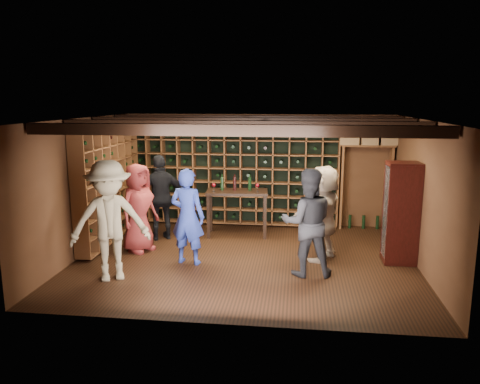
# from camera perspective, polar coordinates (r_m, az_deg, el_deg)

# --- Properties ---
(ground) EXTENTS (6.00, 6.00, 0.00)m
(ground) POSITION_cam_1_polar(r_m,az_deg,el_deg) (8.53, 0.56, -8.16)
(ground) COLOR black
(ground) RESTS_ON ground
(room_shell) EXTENTS (6.00, 6.00, 6.00)m
(room_shell) POSITION_cam_1_polar(r_m,az_deg,el_deg) (8.10, 0.64, 8.32)
(room_shell) COLOR #4F2E1B
(room_shell) RESTS_ON ground
(wine_rack_back) EXTENTS (4.65, 0.30, 2.20)m
(wine_rack_back) POSITION_cam_1_polar(r_m,az_deg,el_deg) (10.55, -0.83, 2.10)
(wine_rack_back) COLOR brown
(wine_rack_back) RESTS_ON ground
(wine_rack_left) EXTENTS (0.30, 2.65, 2.20)m
(wine_rack_left) POSITION_cam_1_polar(r_m,az_deg,el_deg) (9.72, -15.68, 0.87)
(wine_rack_left) COLOR brown
(wine_rack_left) RESTS_ON ground
(crate_shelf) EXTENTS (1.20, 0.32, 2.07)m
(crate_shelf) POSITION_cam_1_polar(r_m,az_deg,el_deg) (10.49, 15.27, 3.96)
(crate_shelf) COLOR brown
(crate_shelf) RESTS_ON ground
(display_cabinet) EXTENTS (0.55, 0.50, 1.75)m
(display_cabinet) POSITION_cam_1_polar(r_m,az_deg,el_deg) (8.62, 18.99, -2.65)
(display_cabinet) COLOR black
(display_cabinet) RESTS_ON ground
(man_blue_shirt) EXTENTS (0.68, 0.51, 1.68)m
(man_blue_shirt) POSITION_cam_1_polar(r_m,az_deg,el_deg) (8.14, -6.41, -3.00)
(man_blue_shirt) COLOR navy
(man_blue_shirt) RESTS_ON ground
(man_grey_suit) EXTENTS (0.93, 0.77, 1.77)m
(man_grey_suit) POSITION_cam_1_polar(r_m,az_deg,el_deg) (7.63, 8.21, -3.69)
(man_grey_suit) COLOR black
(man_grey_suit) RESTS_ON ground
(guest_red_floral) EXTENTS (0.84, 0.97, 1.67)m
(guest_red_floral) POSITION_cam_1_polar(r_m,az_deg,el_deg) (8.95, -12.26, -1.90)
(guest_red_floral) COLOR maroon
(guest_red_floral) RESTS_ON ground
(guest_woman_black) EXTENTS (1.10, 0.87, 1.74)m
(guest_woman_black) POSITION_cam_1_polar(r_m,az_deg,el_deg) (9.62, -9.57, -0.66)
(guest_woman_black) COLOR black
(guest_woman_black) RESTS_ON ground
(guest_khaki) EXTENTS (1.43, 1.18, 1.92)m
(guest_khaki) POSITION_cam_1_polar(r_m,az_deg,el_deg) (7.63, -15.61, -3.43)
(guest_khaki) COLOR #7F7258
(guest_khaki) RESTS_ON ground
(guest_beige) EXTENTS (1.13, 1.65, 1.70)m
(guest_beige) POSITION_cam_1_polar(r_m,az_deg,el_deg) (8.44, 10.17, -2.50)
(guest_beige) COLOR tan
(guest_beige) RESTS_ON ground
(tasting_table) EXTENTS (1.32, 0.74, 1.24)m
(tasting_table) POSITION_cam_1_polar(r_m,az_deg,el_deg) (9.76, -0.38, -0.54)
(tasting_table) COLOR black
(tasting_table) RESTS_ON ground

